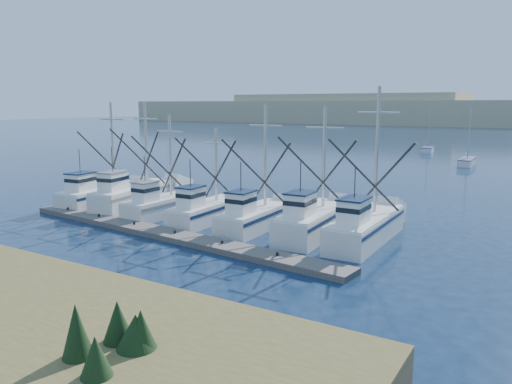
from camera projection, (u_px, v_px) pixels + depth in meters
The scene contains 5 objects.
ground at pixel (195, 277), 25.00m from camera, with size 500.00×500.00×0.00m, color #0C1C35.
floating_dock at pixel (164, 234), 32.68m from camera, with size 27.12×1.81×0.36m, color #66605C.
trawler_fleet at pixel (210, 208), 36.80m from camera, with size 26.67×9.25×9.66m.
sailboat_near at pixel (467, 162), 70.77m from camera, with size 1.92×6.60×8.10m.
sailboat_far at pixel (427, 150), 89.21m from camera, with size 2.44×5.42×8.10m.
Camera 1 is at (15.05, -18.79, 8.56)m, focal length 35.00 mm.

